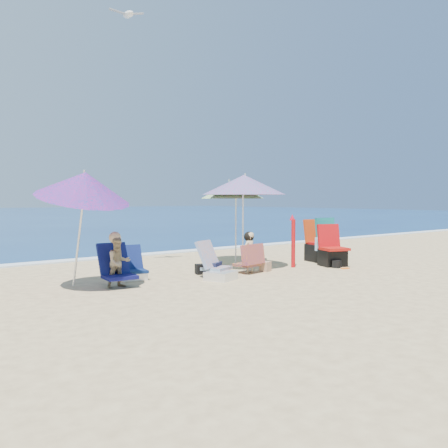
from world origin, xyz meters
TOP-DOWN VIEW (x-y plane):
  - ground at (0.00, 0.00)m, footprint 120.00×120.00m
  - foam at (0.00, 5.10)m, footprint 120.00×0.50m
  - umbrella_turquoise at (0.45, 1.19)m, footprint 2.29×2.29m
  - umbrella_striped at (0.94, 2.20)m, footprint 1.96×1.96m
  - umbrella_blue at (-3.60, 0.91)m, footprint 1.91×1.97m
  - furled_umbrella at (1.55, 0.62)m, footprint 0.18×0.19m
  - chair_navy at (-2.34, 1.48)m, footprint 0.62×0.71m
  - chair_rainbow at (-0.95, 0.43)m, footprint 0.83×1.00m
  - camp_chair_left at (2.46, 0.16)m, footprint 0.80×0.82m
  - camp_chair_right at (2.93, 0.95)m, footprint 0.94×0.80m
  - person_center at (0.10, 0.56)m, footprint 0.67×0.60m
  - person_left at (-2.97, 0.87)m, footprint 0.63×0.80m
  - bag_navy_a at (-0.84, 0.71)m, footprint 0.49×0.46m
  - bag_black_a at (-0.80, 1.14)m, footprint 0.35×0.30m
  - bag_tan at (0.55, 0.54)m, footprint 0.31×0.27m
  - bag_black_b at (2.32, -0.10)m, footprint 0.29×0.24m
  - orange_item at (2.31, -0.35)m, footprint 0.22×0.12m
  - seagull at (-1.79, 2.62)m, footprint 0.76×0.40m

SIDE VIEW (x-z plane):
  - ground at x=0.00m, z-range 0.00..0.00m
  - orange_item at x=2.31m, z-range 0.00..0.03m
  - foam at x=0.00m, z-range 0.00..0.04m
  - bag_black_b at x=2.32m, z-range 0.00..0.19m
  - bag_black_a at x=-0.80m, z-range 0.00..0.22m
  - bag_tan at x=0.55m, z-range 0.00..0.23m
  - bag_navy_a at x=-0.84m, z-range 0.00..0.31m
  - chair_navy at x=-2.34m, z-range -0.16..0.53m
  - chair_rainbow at x=-0.95m, z-range -0.18..0.60m
  - camp_chair_left at x=2.46m, z-range -0.21..0.83m
  - camp_chair_right at x=2.93m, z-range -0.16..1.01m
  - person_center at x=0.10m, z-range -0.01..0.92m
  - person_left at x=-2.97m, z-range -0.05..1.00m
  - furled_umbrella at x=1.55m, z-range 0.06..1.36m
  - umbrella_blue at x=-3.60m, z-range 0.74..3.07m
  - umbrella_striped at x=0.94m, z-range 0.82..2.99m
  - umbrella_turquoise at x=0.45m, z-range 0.86..3.13m
  - seagull at x=-1.79m, z-range 5.78..5.92m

